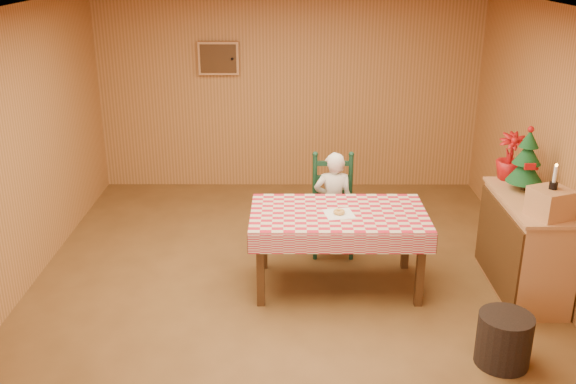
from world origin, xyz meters
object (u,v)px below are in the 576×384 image
at_px(seated_child, 333,203).
at_px(storage_bin, 504,340).
at_px(dining_table, 338,220).
at_px(crate, 551,203).
at_px(shelf_unit, 524,245).
at_px(christmas_tree, 527,161).
at_px(ladder_chair, 333,207).

relative_size(seated_child, storage_bin, 2.66).
distance_m(dining_table, crate, 1.85).
xyz_separation_m(dining_table, seated_child, (-0.00, 0.73, -0.13)).
height_order(shelf_unit, christmas_tree, christmas_tree).
xyz_separation_m(dining_table, ladder_chair, (-0.00, 0.79, -0.18)).
xyz_separation_m(ladder_chair, shelf_unit, (1.74, -0.86, -0.04)).
bearing_deg(seated_child, christmas_tree, 162.37).
xyz_separation_m(ladder_chair, storage_bin, (1.22, -2.04, -0.29)).
bearing_deg(shelf_unit, crate, -88.77).
bearing_deg(dining_table, storage_bin, -45.78).
bearing_deg(shelf_unit, dining_table, 177.48).
bearing_deg(storage_bin, seated_child, 121.56).
height_order(ladder_chair, seated_child, seated_child).
relative_size(dining_table, ladder_chair, 1.53).
bearing_deg(ladder_chair, dining_table, -90.00).
distance_m(dining_table, shelf_unit, 1.76).
relative_size(dining_table, shelf_unit, 1.34).
relative_size(ladder_chair, christmas_tree, 1.74).
distance_m(dining_table, christmas_tree, 1.84).
distance_m(ladder_chair, shelf_unit, 1.95).
distance_m(ladder_chair, christmas_tree, 1.99).
relative_size(crate, christmas_tree, 0.48).
height_order(dining_table, storage_bin, dining_table).
bearing_deg(crate, christmas_tree, 90.00).
height_order(dining_table, crate, crate).
bearing_deg(ladder_chair, storage_bin, -59.16).
height_order(seated_child, shelf_unit, seated_child).
xyz_separation_m(crate, christmas_tree, (-0.00, 0.65, 0.16)).
height_order(seated_child, storage_bin, seated_child).
bearing_deg(shelf_unit, christmas_tree, 88.02).
xyz_separation_m(dining_table, crate, (1.75, -0.48, 0.37)).
height_order(ladder_chair, christmas_tree, christmas_tree).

